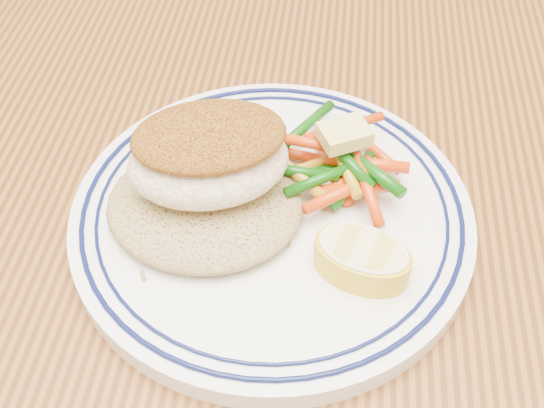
{
  "coord_description": "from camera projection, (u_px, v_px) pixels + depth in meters",
  "views": [
    {
      "loc": [
        0.05,
        -0.3,
        1.08
      ],
      "look_at": [
        0.02,
        -0.02,
        0.77
      ],
      "focal_mm": 45.0,
      "sensor_mm": 36.0,
      "label": 1
    }
  ],
  "objects": [
    {
      "name": "dining_table",
      "position": [
        254.0,
        281.0,
        0.52
      ],
      "size": [
        1.5,
        0.9,
        0.75
      ],
      "color": "#4F2A0F",
      "rests_on": "ground"
    },
    {
      "name": "plate",
      "position": [
        272.0,
        215.0,
        0.42
      ],
      "size": [
        0.25,
        0.25,
        0.02
      ],
      "color": "white",
      "rests_on": "dining_table"
    },
    {
      "name": "rice_pilaf",
      "position": [
        205.0,
        201.0,
        0.41
      ],
      "size": [
        0.12,
        0.1,
        0.02
      ],
      "primitive_type": "ellipsoid",
      "color": "olive",
      "rests_on": "plate"
    },
    {
      "name": "fish_fillet",
      "position": [
        209.0,
        155.0,
        0.39
      ],
      "size": [
        0.11,
        0.09,
        0.05
      ],
      "color": "white",
      "rests_on": "rice_pilaf"
    },
    {
      "name": "vegetable_pile",
      "position": [
        335.0,
        166.0,
        0.42
      ],
      "size": [
        0.1,
        0.11,
        0.03
      ],
      "color": "#C8370A",
      "rests_on": "plate"
    },
    {
      "name": "butter_pat",
      "position": [
        344.0,
        134.0,
        0.41
      ],
      "size": [
        0.04,
        0.03,
        0.01
      ],
      "primitive_type": "cube",
      "rotation": [
        0.0,
        0.0,
        0.48
      ],
      "color": "#DDCD6C",
      "rests_on": "vegetable_pile"
    },
    {
      "name": "lemon_wedge",
      "position": [
        362.0,
        258.0,
        0.38
      ],
      "size": [
        0.06,
        0.06,
        0.02
      ],
      "color": "yellow",
      "rests_on": "plate"
    }
  ]
}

